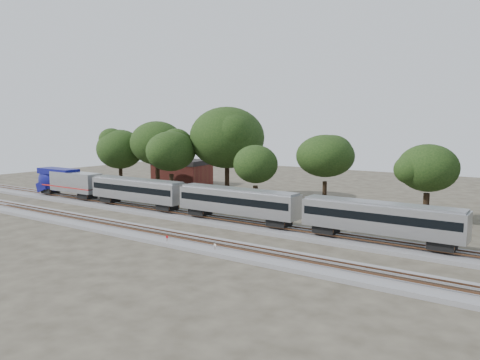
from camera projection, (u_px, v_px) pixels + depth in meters
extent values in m
plane|color=#383328|center=(198.00, 233.00, 53.42)|extent=(160.00, 160.00, 0.00)
cube|color=slate|center=(229.00, 223.00, 58.28)|extent=(160.00, 5.00, 0.40)
cube|color=brown|center=(225.00, 220.00, 57.64)|extent=(160.00, 0.08, 0.15)
cube|color=brown|center=(232.00, 218.00, 58.81)|extent=(160.00, 0.08, 0.15)
cube|color=slate|center=(174.00, 239.00, 50.14)|extent=(160.00, 5.00, 0.40)
cube|color=brown|center=(169.00, 236.00, 49.50)|extent=(160.00, 0.08, 0.15)
cube|color=brown|center=(178.00, 233.00, 50.66)|extent=(160.00, 0.08, 0.15)
cube|color=#B3B5BA|center=(76.00, 182.00, 75.32)|extent=(9.96, 2.82, 3.10)
ellipsoid|color=navy|center=(50.00, 180.00, 79.41)|extent=(5.07, 2.93, 4.32)
cube|color=navy|center=(58.00, 171.00, 77.76)|extent=(7.99, 2.76, 0.94)
cube|color=black|center=(51.00, 175.00, 79.03)|extent=(0.42, 2.16, 1.23)
cube|color=#A81B19|center=(72.00, 186.00, 76.06)|extent=(12.21, 2.86, 0.17)
cube|color=black|center=(51.00, 190.00, 79.53)|extent=(2.44, 2.07, 0.85)
cube|color=black|center=(87.00, 196.00, 73.93)|extent=(2.44, 2.07, 0.85)
cube|color=#B3B5BA|center=(137.00, 190.00, 67.26)|extent=(16.35, 2.82, 2.82)
cube|color=black|center=(137.00, 188.00, 67.22)|extent=(15.78, 2.87, 0.85)
cube|color=gray|center=(137.00, 180.00, 67.08)|extent=(15.97, 2.25, 0.33)
cube|color=black|center=(110.00, 199.00, 70.84)|extent=(2.44, 2.07, 0.85)
cube|color=black|center=(167.00, 207.00, 64.12)|extent=(2.44, 2.07, 0.85)
cube|color=#B3B5BA|center=(237.00, 202.00, 57.20)|extent=(16.35, 2.82, 2.82)
cube|color=black|center=(237.00, 199.00, 57.17)|extent=(15.78, 2.87, 0.85)
cube|color=gray|center=(237.00, 190.00, 57.02)|extent=(15.97, 2.25, 0.33)
cube|color=black|center=(200.00, 211.00, 60.78)|extent=(2.44, 2.07, 0.85)
cube|color=black|center=(279.00, 222.00, 54.06)|extent=(2.44, 2.07, 0.85)
cube|color=#B3B5BA|center=(381.00, 218.00, 47.14)|extent=(16.35, 2.82, 2.82)
cube|color=black|center=(381.00, 215.00, 47.11)|extent=(15.78, 2.87, 0.85)
cube|color=gray|center=(381.00, 204.00, 46.97)|extent=(15.97, 2.25, 0.33)
cube|color=black|center=(326.00, 228.00, 50.72)|extent=(2.44, 2.07, 0.85)
cube|color=black|center=(442.00, 245.00, 44.00)|extent=(2.44, 2.07, 0.85)
cylinder|color=#512D19|center=(167.00, 241.00, 48.34)|extent=(0.06, 0.06, 0.87)
cylinder|color=#B70D17|center=(167.00, 237.00, 48.30)|extent=(0.31, 0.09, 0.31)
cylinder|color=#512D19|center=(215.00, 249.00, 45.14)|extent=(0.06, 0.06, 0.86)
cylinder|color=silver|center=(215.00, 245.00, 45.09)|extent=(0.31, 0.06, 0.31)
cube|color=#512D19|center=(203.00, 249.00, 46.37)|extent=(0.55, 0.40, 0.30)
cube|color=maroon|center=(182.00, 174.00, 95.75)|extent=(11.20, 8.44, 4.18)
cube|color=black|center=(182.00, 162.00, 95.44)|extent=(11.42, 8.66, 0.94)
cylinder|color=black|center=(121.00, 180.00, 86.66)|extent=(0.70, 0.70, 4.19)
ellipsoid|color=black|center=(120.00, 149.00, 85.98)|extent=(7.90, 7.90, 6.71)
cylinder|color=black|center=(158.00, 180.00, 83.97)|extent=(0.70, 0.70, 4.86)
ellipsoid|color=black|center=(157.00, 143.00, 83.18)|extent=(9.16, 9.16, 7.79)
cylinder|color=black|center=(172.00, 187.00, 76.07)|extent=(0.70, 0.70, 4.33)
ellipsoid|color=black|center=(171.00, 151.00, 75.36)|extent=(8.17, 8.17, 6.94)
cylinder|color=black|center=(227.00, 182.00, 78.28)|extent=(0.70, 0.70, 5.47)
ellipsoid|color=black|center=(227.00, 138.00, 77.39)|extent=(10.32, 10.32, 8.77)
cylinder|color=black|center=(255.00, 198.00, 67.11)|extent=(0.70, 0.70, 3.63)
ellipsoid|color=black|center=(255.00, 164.00, 66.52)|extent=(6.84, 6.84, 5.81)
cylinder|color=black|center=(324.00, 196.00, 67.03)|extent=(0.70, 0.70, 4.26)
ellipsoid|color=black|center=(325.00, 156.00, 66.33)|extent=(8.03, 8.03, 6.83)
cylinder|color=black|center=(426.00, 208.00, 59.15)|extent=(0.70, 0.70, 3.74)
ellipsoid|color=black|center=(428.00, 168.00, 58.54)|extent=(7.06, 7.06, 6.00)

